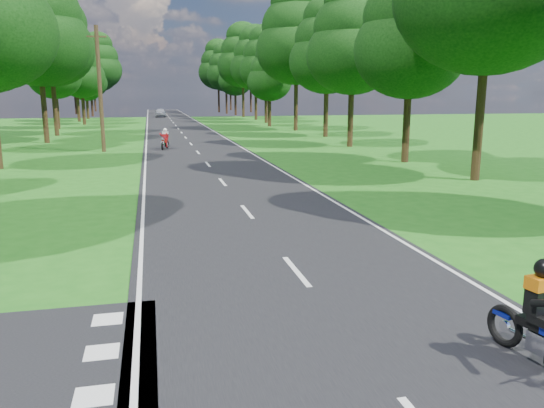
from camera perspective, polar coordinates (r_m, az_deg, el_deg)
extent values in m
plane|color=#1C5E15|center=(9.80, 5.78, -11.03)|extent=(160.00, 160.00, 0.00)
cube|color=black|center=(58.73, -10.05, 7.97)|extent=(7.00, 140.00, 0.02)
cube|color=silver|center=(11.57, 2.62, -7.20)|extent=(0.12, 2.00, 0.01)
cube|color=silver|center=(17.22, -2.70, -0.83)|extent=(0.12, 2.00, 0.01)
cube|color=silver|center=(23.04, -5.34, 2.37)|extent=(0.12, 2.00, 0.01)
cube|color=silver|center=(28.94, -6.92, 4.27)|extent=(0.12, 2.00, 0.01)
cube|color=silver|center=(34.87, -7.97, 5.52)|extent=(0.12, 2.00, 0.01)
cube|color=silver|center=(40.82, -8.71, 6.41)|extent=(0.12, 2.00, 0.01)
cube|color=silver|center=(46.78, -9.27, 7.07)|extent=(0.12, 2.00, 0.01)
cube|color=silver|center=(52.76, -9.70, 7.58)|extent=(0.12, 2.00, 0.01)
cube|color=silver|center=(58.73, -10.05, 7.99)|extent=(0.12, 2.00, 0.01)
cube|color=silver|center=(64.72, -10.33, 8.32)|extent=(0.12, 2.00, 0.01)
cube|color=silver|center=(70.70, -10.56, 8.59)|extent=(0.12, 2.00, 0.01)
cube|color=silver|center=(76.69, -10.76, 8.83)|extent=(0.12, 2.00, 0.01)
cube|color=silver|center=(82.68, -10.93, 9.02)|extent=(0.12, 2.00, 0.01)
cube|color=silver|center=(88.67, -11.08, 9.20)|extent=(0.12, 2.00, 0.01)
cube|color=silver|center=(94.66, -11.21, 9.34)|extent=(0.12, 2.00, 0.01)
cube|color=silver|center=(100.65, -11.32, 9.48)|extent=(0.12, 2.00, 0.01)
cube|color=silver|center=(106.65, -11.42, 9.59)|extent=(0.12, 2.00, 0.01)
cube|color=silver|center=(112.64, -11.51, 9.70)|extent=(0.12, 2.00, 0.01)
cube|color=silver|center=(118.63, -11.59, 9.79)|extent=(0.12, 2.00, 0.01)
cube|color=silver|center=(124.63, -11.66, 9.88)|extent=(0.12, 2.00, 0.01)
cube|color=silver|center=(58.66, -13.30, 7.85)|extent=(0.10, 140.00, 0.01)
cube|color=silver|center=(58.99, -6.81, 8.10)|extent=(0.10, 140.00, 0.01)
cube|color=silver|center=(7.51, -18.63, -18.99)|extent=(0.50, 0.50, 0.01)
cube|color=silver|center=(8.56, -17.85, -14.92)|extent=(0.50, 0.50, 0.01)
cube|color=silver|center=(9.65, -17.26, -11.74)|extent=(0.50, 0.50, 0.01)
cylinder|color=black|center=(44.86, -23.25, 8.81)|extent=(0.40, 0.40, 4.32)
ellipsoid|color=black|center=(44.98, -23.82, 15.57)|extent=(7.56, 7.56, 6.42)
ellipsoid|color=black|center=(45.20, -24.05, 18.22)|extent=(6.48, 6.48, 5.51)
cylinder|color=black|center=(52.32, -22.29, 9.23)|extent=(0.40, 0.40, 4.40)
ellipsoid|color=black|center=(52.44, -22.77, 15.15)|extent=(7.71, 7.71, 6.55)
ellipsoid|color=black|center=(52.64, -22.96, 17.47)|extent=(6.60, 6.60, 5.61)
cylinder|color=black|center=(62.11, -22.08, 8.97)|extent=(0.40, 0.40, 3.20)
ellipsoid|color=black|center=(62.10, -22.36, 12.60)|extent=(5.60, 5.60, 4.76)
ellipsoid|color=black|center=(62.16, -22.48, 14.03)|extent=(4.80, 4.80, 4.08)
ellipsoid|color=black|center=(62.26, -22.60, 15.46)|extent=(3.60, 3.60, 3.06)
cylinder|color=black|center=(69.17, -19.59, 9.37)|extent=(0.40, 0.40, 3.22)
ellipsoid|color=black|center=(69.16, -19.82, 12.64)|extent=(5.64, 5.64, 4.79)
ellipsoid|color=black|center=(69.22, -19.92, 13.94)|extent=(4.83, 4.83, 4.11)
ellipsoid|color=black|center=(69.31, -20.01, 15.23)|extent=(3.62, 3.62, 3.08)
cylinder|color=black|center=(77.05, -20.11, 9.66)|extent=(0.40, 0.40, 3.61)
ellipsoid|color=black|center=(77.06, -20.35, 12.96)|extent=(6.31, 6.31, 5.37)
ellipsoid|color=black|center=(77.14, -20.45, 14.26)|extent=(5.41, 5.41, 4.60)
ellipsoid|color=black|center=(77.25, -20.54, 15.56)|extent=(4.06, 4.06, 3.45)
cylinder|color=black|center=(84.79, -19.21, 9.54)|extent=(0.40, 0.40, 2.67)
ellipsoid|color=black|center=(84.76, -19.36, 11.75)|extent=(4.67, 4.67, 3.97)
ellipsoid|color=black|center=(84.78, -19.42, 12.63)|extent=(4.00, 4.00, 3.40)
ellipsoid|color=black|center=(84.83, -19.48, 13.51)|extent=(3.00, 3.00, 2.55)
cylinder|color=black|center=(93.92, -18.77, 9.86)|extent=(0.40, 0.40, 3.09)
ellipsoid|color=black|center=(93.91, -18.93, 12.17)|extent=(5.40, 5.40, 4.59)
ellipsoid|color=black|center=(93.94, -18.99, 13.09)|extent=(4.63, 4.63, 3.93)
ellipsoid|color=black|center=(94.00, -19.06, 14.00)|extent=(3.47, 3.47, 2.95)
cylinder|color=black|center=(100.31, -17.89, 10.40)|extent=(0.40, 0.40, 4.48)
ellipsoid|color=black|center=(100.37, -18.09, 13.54)|extent=(7.84, 7.84, 6.66)
ellipsoid|color=black|center=(100.48, -18.18, 14.78)|extent=(6.72, 6.72, 5.71)
ellipsoid|color=black|center=(100.64, -18.26, 16.02)|extent=(5.04, 5.04, 4.28)
cylinder|color=black|center=(109.34, -18.05, 10.36)|extent=(0.40, 0.40, 4.09)
ellipsoid|color=black|center=(109.38, -18.22, 13.00)|extent=(7.16, 7.16, 6.09)
ellipsoid|color=black|center=(109.46, -18.29, 14.04)|extent=(6.14, 6.14, 5.22)
ellipsoid|color=black|center=(109.57, -18.36, 15.08)|extent=(4.61, 4.61, 3.92)
cylinder|color=black|center=(25.07, 21.34, 7.58)|extent=(0.40, 0.40, 4.56)
cylinder|color=black|center=(30.62, 14.24, 7.65)|extent=(0.40, 0.40, 3.49)
ellipsoid|color=black|center=(30.64, 14.66, 15.70)|extent=(6.12, 6.12, 5.20)
ellipsoid|color=black|center=(30.81, 14.83, 18.85)|extent=(5.24, 5.24, 4.46)
cylinder|color=black|center=(38.79, 8.44, 8.84)|extent=(0.40, 0.40, 3.69)
ellipsoid|color=black|center=(38.82, 8.65, 15.55)|extent=(6.46, 6.46, 5.49)
ellipsoid|color=black|center=(38.98, 8.74, 18.19)|extent=(5.54, 5.54, 4.71)
ellipsoid|color=black|center=(39.23, 8.82, 20.80)|extent=(4.15, 4.15, 3.53)
cylinder|color=black|center=(47.46, 5.81, 9.47)|extent=(0.40, 0.40, 3.74)
ellipsoid|color=black|center=(47.50, 5.93, 15.03)|extent=(6.55, 6.55, 5.57)
ellipsoid|color=black|center=(47.64, 5.98, 17.22)|extent=(5.62, 5.62, 4.77)
ellipsoid|color=black|center=(47.85, 6.03, 19.40)|extent=(4.21, 4.21, 3.58)
cylinder|color=black|center=(55.26, 2.58, 10.31)|extent=(0.40, 0.40, 4.64)
ellipsoid|color=black|center=(55.40, 2.64, 16.23)|extent=(8.12, 8.12, 6.91)
ellipsoid|color=black|center=(55.62, 2.66, 18.55)|extent=(6.96, 6.96, 5.92)
ellipsoid|color=black|center=(55.93, 2.69, 20.86)|extent=(5.22, 5.22, 4.44)
cylinder|color=black|center=(61.99, -0.27, 9.68)|extent=(0.40, 0.40, 2.91)
ellipsoid|color=black|center=(61.96, -0.27, 12.99)|extent=(5.09, 5.09, 4.33)
ellipsoid|color=black|center=(62.00, -0.28, 14.30)|extent=(4.36, 4.36, 3.71)
ellipsoid|color=black|center=(62.08, -0.28, 15.61)|extent=(3.27, 3.27, 2.78)
cylinder|color=black|center=(69.53, -0.64, 10.32)|extent=(0.40, 0.40, 3.88)
ellipsoid|color=black|center=(69.57, -0.65, 14.25)|extent=(6.78, 6.78, 5.77)
ellipsoid|color=black|center=(69.67, -0.65, 15.80)|extent=(5.81, 5.81, 4.94)
ellipsoid|color=black|center=(69.83, -0.66, 17.35)|extent=(4.36, 4.36, 3.71)
cylinder|color=black|center=(77.89, -1.74, 10.59)|extent=(0.40, 0.40, 4.18)
ellipsoid|color=black|center=(77.95, -1.77, 14.37)|extent=(7.31, 7.31, 6.21)
ellipsoid|color=black|center=(78.06, -1.78, 15.86)|extent=(6.27, 6.27, 5.33)
ellipsoid|color=black|center=(78.23, -1.79, 17.35)|extent=(4.70, 4.70, 4.00)
cylinder|color=black|center=(86.64, -3.10, 10.85)|extent=(0.40, 0.40, 4.63)
ellipsoid|color=black|center=(86.73, -3.15, 14.62)|extent=(8.11, 8.11, 6.89)
ellipsoid|color=black|center=(86.87, -3.16, 16.11)|extent=(6.95, 6.95, 5.91)
ellipsoid|color=black|center=(87.07, -3.18, 17.59)|extent=(5.21, 5.21, 4.43)
cylinder|color=black|center=(93.82, -3.94, 10.53)|extent=(0.40, 0.40, 3.36)
ellipsoid|color=black|center=(93.82, -3.98, 13.06)|extent=(5.88, 5.88, 5.00)
ellipsoid|color=black|center=(93.87, -3.99, 14.06)|extent=(5.04, 5.04, 4.29)
ellipsoid|color=black|center=(93.95, -4.01, 15.06)|extent=(3.78, 3.78, 3.21)
cylinder|color=black|center=(100.88, -4.91, 10.81)|extent=(0.40, 0.40, 4.09)
ellipsoid|color=black|center=(100.92, -4.96, 13.67)|extent=(7.15, 7.15, 6.08)
ellipsoid|color=black|center=(101.01, -4.98, 14.80)|extent=(6.13, 6.13, 5.21)
ellipsoid|color=black|center=(101.13, -5.00, 15.93)|extent=(4.60, 4.60, 3.91)
cylinder|color=black|center=(108.51, -5.74, 10.97)|extent=(0.40, 0.40, 4.48)
ellipsoid|color=black|center=(108.57, -5.80, 13.88)|extent=(7.84, 7.84, 6.66)
ellipsoid|color=black|center=(108.67, -5.82, 15.03)|extent=(6.72, 6.72, 5.71)
ellipsoid|color=black|center=(108.82, -5.85, 16.18)|extent=(5.04, 5.04, 4.28)
cylinder|color=black|center=(119.07, -18.49, 10.35)|extent=(0.40, 0.40, 3.84)
ellipsoid|color=black|center=(119.09, -18.64, 12.62)|extent=(6.72, 6.72, 5.71)
ellipsoid|color=black|center=(119.15, -18.70, 13.52)|extent=(5.76, 5.76, 4.90)
ellipsoid|color=black|center=(119.24, -18.76, 14.42)|extent=(4.32, 4.32, 3.67)
cylinder|color=black|center=(121.88, -4.46, 11.01)|extent=(0.40, 0.40, 4.16)
ellipsoid|color=black|center=(121.91, -4.50, 13.42)|extent=(7.28, 7.28, 6.19)
ellipsoid|color=black|center=(121.99, -4.52, 14.37)|extent=(6.24, 6.24, 5.30)
ellipsoid|color=black|center=(122.09, -4.53, 15.32)|extent=(4.68, 4.68, 3.98)
cylinder|color=black|center=(104.38, -20.35, 10.01)|extent=(0.40, 0.40, 3.52)
ellipsoid|color=black|center=(104.38, -20.53, 12.38)|extent=(6.16, 6.16, 5.24)
ellipsoid|color=black|center=(104.44, -20.60, 13.32)|extent=(5.28, 5.28, 4.49)
ellipsoid|color=black|center=(104.52, -20.67, 14.26)|extent=(3.96, 3.96, 3.37)
cylinder|color=black|center=(108.40, -2.29, 11.02)|extent=(0.40, 0.40, 4.48)
ellipsoid|color=black|center=(108.46, -2.31, 13.93)|extent=(7.84, 7.84, 6.66)
ellipsoid|color=black|center=(108.56, -2.32, 15.09)|extent=(6.72, 6.72, 5.71)
ellipsoid|color=black|center=(108.71, -2.33, 16.23)|extent=(5.04, 5.04, 4.28)
cylinder|color=#382616|center=(36.67, -18.01, 11.60)|extent=(0.26, 0.26, 8.00)
cube|color=#382616|center=(36.83, -18.35, 16.73)|extent=(1.20, 0.10, 0.10)
imported|color=#B8BBBF|center=(87.91, -11.90, 9.61)|extent=(1.80, 4.27, 1.44)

